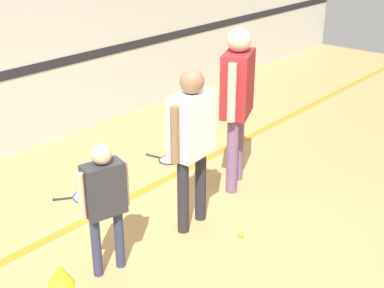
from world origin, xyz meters
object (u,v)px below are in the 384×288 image
person_student_right (237,92)px  racket_spare_on_floor (86,196)px  racket_second_spare (168,160)px  training_cone (60,275)px  tennis_ball_near_instructor (241,233)px  tennis_ball_by_spare_racket (87,199)px  person_student_left (104,196)px  person_instructor (192,133)px

person_student_right → racket_spare_on_floor: person_student_right is taller
racket_second_spare → training_cone: training_cone is taller
tennis_ball_near_instructor → training_cone: bearing=155.7°
racket_second_spare → training_cone: size_ratio=2.13×
tennis_ball_near_instructor → person_student_right: bearing=39.9°
training_cone → racket_second_spare: bearing=22.7°
racket_second_spare → tennis_ball_by_spare_racket: size_ratio=7.49×
training_cone → person_student_left: bearing=-20.6°
tennis_ball_near_instructor → training_cone: training_cone is taller
racket_second_spare → racket_spare_on_floor: bearing=77.7°
tennis_ball_by_spare_racket → person_student_right: bearing=-35.3°
person_student_right → racket_second_spare: (-0.02, 1.01, -1.08)m
person_student_right → tennis_ball_near_instructor: 1.49m
person_student_right → tennis_ball_by_spare_racket: (-1.33, 0.94, -1.06)m
person_instructor → racket_second_spare: 1.78m
person_student_right → racket_spare_on_floor: bearing=-63.9°
person_student_left → person_student_right: (1.96, 0.12, 0.37)m
racket_spare_on_floor → tennis_ball_by_spare_racket: 0.12m
person_student_left → tennis_ball_near_instructor: bearing=-11.3°
person_instructor → tennis_ball_by_spare_racket: 1.51m
person_student_right → training_cone: (-2.36, 0.03, -0.99)m
racket_spare_on_floor → training_cone: size_ratio=2.24×
racket_spare_on_floor → tennis_ball_by_spare_racket: (-0.06, -0.10, 0.02)m
racket_spare_on_floor → racket_second_spare: same height
racket_spare_on_floor → training_cone: bearing=80.0°
person_student_left → person_student_right: size_ratio=0.66×
racket_second_spare → training_cone: bearing=102.0°
racket_spare_on_floor → racket_second_spare: (1.25, -0.03, 0.00)m
racket_second_spare → person_instructor: bearing=131.4°
person_instructor → racket_second_spare: person_instructor is taller
tennis_ball_by_spare_racket → person_instructor: bearing=-70.9°
person_student_right → training_cone: bearing=-25.4°
tennis_ball_near_instructor → training_cone: (-1.55, 0.70, 0.07)m
racket_spare_on_floor → tennis_ball_near_instructor: 1.78m
racket_second_spare → training_cone: (-2.34, -0.98, 0.10)m
training_cone → person_student_right: bearing=-0.7°
tennis_ball_near_instructor → person_instructor: bearing=105.8°
person_student_right → tennis_ball_near_instructor: bearing=15.2°
person_instructor → tennis_ball_by_spare_racket: bearing=104.4°
person_student_right → tennis_ball_near_instructor: (-0.80, -0.67, -1.06)m
tennis_ball_by_spare_racket → racket_second_spare: bearing=2.8°
racket_second_spare → tennis_ball_near_instructor: size_ratio=7.49×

